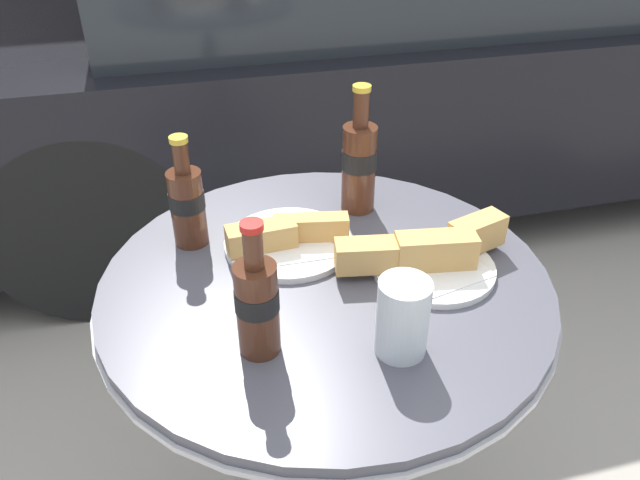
% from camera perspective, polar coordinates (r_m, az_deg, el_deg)
% --- Properties ---
extents(bistro_table, '(0.78, 0.78, 0.76)m').
position_cam_1_polar(bistro_table, '(1.16, 0.48, -9.11)').
color(bistro_table, '#B7B7BC').
rests_on(bistro_table, ground_plane).
extents(cola_bottle_left, '(0.06, 0.06, 0.21)m').
position_cam_1_polar(cola_bottle_left, '(1.13, -12.06, 3.33)').
color(cola_bottle_left, '#4C2819').
rests_on(cola_bottle_left, bistro_table).
extents(cola_bottle_right, '(0.07, 0.07, 0.25)m').
position_cam_1_polar(cola_bottle_right, '(1.21, 3.59, 7.05)').
color(cola_bottle_right, '#4C2819').
rests_on(cola_bottle_right, bistro_table).
extents(cola_bottle_center, '(0.06, 0.06, 0.22)m').
position_cam_1_polar(cola_bottle_center, '(0.88, -5.77, -5.76)').
color(cola_bottle_center, '#4C2819').
rests_on(cola_bottle_center, bistro_table).
extents(drinking_glass, '(0.08, 0.08, 0.12)m').
position_cam_1_polar(drinking_glass, '(0.90, 7.53, -7.29)').
color(drinking_glass, silver).
rests_on(drinking_glass, bistro_table).
extents(lunch_plate_near, '(0.32, 0.21, 0.07)m').
position_cam_1_polar(lunch_plate_near, '(1.08, 9.99, -1.34)').
color(lunch_plate_near, white).
rests_on(lunch_plate_near, bistro_table).
extents(lunch_plate_far, '(0.23, 0.23, 0.06)m').
position_cam_1_polar(lunch_plate_far, '(1.13, -3.09, 0.13)').
color(lunch_plate_far, white).
rests_on(lunch_plate_far, bistro_table).
extents(parked_car, '(4.58, 1.82, 1.27)m').
position_cam_1_polar(parked_car, '(2.96, 7.81, 17.90)').
color(parked_car, black).
rests_on(parked_car, ground_plane).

